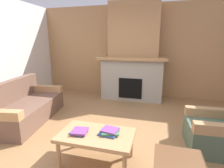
# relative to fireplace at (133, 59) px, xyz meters

# --- Properties ---
(ground) EXTENTS (9.00, 9.00, 0.00)m
(ground) POSITION_rel_fireplace_xyz_m (0.00, -2.62, -1.16)
(ground) COLOR olive
(wall_back_wood_panel) EXTENTS (6.00, 0.12, 2.70)m
(wall_back_wood_panel) POSITION_rel_fireplace_xyz_m (0.00, 0.38, 0.19)
(wall_back_wood_panel) COLOR #A87A4C
(wall_back_wood_panel) RESTS_ON ground
(fireplace) EXTENTS (1.90, 0.82, 2.70)m
(fireplace) POSITION_rel_fireplace_xyz_m (0.00, 0.00, 0.00)
(fireplace) COLOR gray
(fireplace) RESTS_ON ground
(couch) EXTENTS (1.11, 1.91, 0.85)m
(couch) POSITION_rel_fireplace_xyz_m (-1.94, -2.16, -0.88)
(couch) COLOR brown
(couch) RESTS_ON ground
(armchair) EXTENTS (0.79, 0.79, 0.85)m
(armchair) POSITION_rel_fireplace_xyz_m (1.66, -2.25, -0.87)
(armchair) COLOR #4C604C
(armchair) RESTS_ON ground
(coffee_table) EXTENTS (1.00, 0.60, 0.43)m
(coffee_table) POSITION_rel_fireplace_xyz_m (-0.02, -3.03, -0.79)
(coffee_table) COLOR tan
(coffee_table) RESTS_ON ground
(book_stack_near_edge) EXTENTS (0.25, 0.23, 0.04)m
(book_stack_near_edge) POSITION_rel_fireplace_xyz_m (-0.24, -3.07, -0.71)
(book_stack_near_edge) COLOR #335699
(book_stack_near_edge) RESTS_ON coffee_table
(book_stack_center) EXTENTS (0.28, 0.24, 0.06)m
(book_stack_center) POSITION_rel_fireplace_xyz_m (0.16, -2.98, -0.70)
(book_stack_center) COLOR #335699
(book_stack_center) RESTS_ON coffee_table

